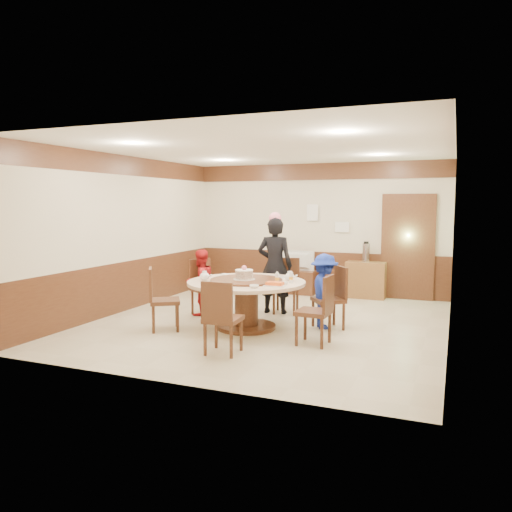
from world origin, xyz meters
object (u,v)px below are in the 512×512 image
at_px(person_red, 200,282).
at_px(person_blue, 324,291).
at_px(banquet_table, 246,295).
at_px(thermos, 366,253).
at_px(birthday_cake, 244,274).
at_px(shrimp_platter, 275,284).
at_px(person_standing, 275,266).
at_px(side_cabinet, 366,280).
at_px(tv_stand, 296,282).
at_px(television, 297,261).

relative_size(person_red, person_blue, 0.98).
bearing_deg(banquet_table, thermos, 68.54).
relative_size(person_blue, birthday_cake, 3.46).
height_order(person_blue, shrimp_platter, person_blue).
bearing_deg(person_standing, person_red, 22.40).
distance_m(birthday_cake, shrimp_platter, 0.65).
bearing_deg(person_red, side_cabinet, 163.16).
bearing_deg(shrimp_platter, banquet_table, 152.32).
bearing_deg(tv_stand, birthday_cake, -86.87).
xyz_separation_m(person_red, television, (0.92, 2.65, 0.14)).
bearing_deg(side_cabinet, person_blue, -93.63).
bearing_deg(person_red, person_standing, 144.00).
height_order(person_standing, television, person_standing).
height_order(side_cabinet, thermos, thermos).
xyz_separation_m(person_red, side_cabinet, (2.41, 2.68, -0.20)).
xyz_separation_m(tv_stand, side_cabinet, (1.49, 0.03, 0.12)).
xyz_separation_m(birthday_cake, thermos, (1.30, 3.32, 0.08)).
bearing_deg(thermos, person_red, -131.85).
relative_size(person_red, side_cabinet, 1.44).
distance_m(banquet_table, person_red, 1.26).
relative_size(person_red, thermos, 3.03).
bearing_deg(television, person_standing, 102.03).
distance_m(birthday_cake, side_cabinet, 3.60).
height_order(shrimp_platter, television, television).
height_order(banquet_table, birthday_cake, birthday_cake).
height_order(person_standing, tv_stand, person_standing).
bearing_deg(shrimp_platter, side_cabinet, 78.67).
bearing_deg(person_red, shrimp_platter, 87.56).
bearing_deg(birthday_cake, person_red, 150.21).
xyz_separation_m(person_standing, person_red, (-1.15, -0.63, -0.28)).
height_order(person_red, side_cabinet, person_red).
bearing_deg(side_cabinet, banquet_table, -111.62).
bearing_deg(person_blue, thermos, -31.58).
distance_m(shrimp_platter, thermos, 3.64).
relative_size(tv_stand, side_cabinet, 1.06).
bearing_deg(person_red, television, -174.06).
distance_m(person_blue, tv_stand, 3.08).
xyz_separation_m(birthday_cake, side_cabinet, (1.31, 3.32, -0.48)).
height_order(person_standing, side_cabinet, person_standing).
bearing_deg(person_red, birthday_cake, 85.34).
bearing_deg(thermos, shrimp_platter, -101.18).
xyz_separation_m(banquet_table, person_red, (-1.12, 0.58, 0.04)).
relative_size(banquet_table, thermos, 4.81).
relative_size(person_standing, person_red, 1.48).
height_order(shrimp_platter, thermos, thermos).
xyz_separation_m(banquet_table, person_standing, (0.03, 1.22, 0.32)).
distance_m(person_standing, birthday_cake, 1.27).
bearing_deg(television, banquet_table, 99.05).
distance_m(person_blue, television, 3.06).
bearing_deg(person_standing, thermos, -127.89).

